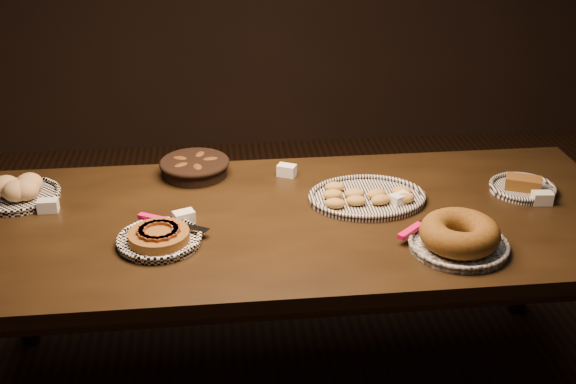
{
  "coord_description": "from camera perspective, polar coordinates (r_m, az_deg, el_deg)",
  "views": [
    {
      "loc": [
        -0.25,
        -2.21,
        1.94
      ],
      "look_at": [
        -0.01,
        0.05,
        0.82
      ],
      "focal_mm": 45.0,
      "sensor_mm": 36.0,
      "label": 1
    }
  ],
  "objects": [
    {
      "name": "madeleine_platter",
      "position": [
        2.63,
        6.21,
        -0.38
      ],
      "size": [
        0.42,
        0.34,
        0.05
      ],
      "rotation": [
        0.0,
        0.0,
        -0.19
      ],
      "color": "black",
      "rests_on": "buffet_table"
    },
    {
      "name": "croissant_basket",
      "position": [
        2.83,
        -7.39,
        2.06
      ],
      "size": [
        0.27,
        0.27,
        0.07
      ],
      "rotation": [
        0.0,
        0.0,
        -0.03
      ],
      "color": "black",
      "rests_on": "buffet_table"
    },
    {
      "name": "tent_cards",
      "position": [
        2.6,
        0.48,
        -0.44
      ],
      "size": [
        1.83,
        0.42,
        0.04
      ],
      "color": "white",
      "rests_on": "buffet_table"
    },
    {
      "name": "buffet_table",
      "position": [
        2.56,
        0.27,
        -3.37
      ],
      "size": [
        2.4,
        1.0,
        0.75
      ],
      "color": "black",
      "rests_on": "ground"
    },
    {
      "name": "loaf_plate",
      "position": [
        2.83,
        18.05,
        0.38
      ],
      "size": [
        0.25,
        0.25,
        0.06
      ],
      "rotation": [
        0.0,
        0.0,
        -0.42
      ],
      "color": "black",
      "rests_on": "buffet_table"
    },
    {
      "name": "ground",
      "position": [
        2.95,
        0.25,
        -14.85
      ],
      "size": [
        5.0,
        5.0,
        0.0
      ],
      "primitive_type": "plane",
      "color": "black",
      "rests_on": "ground"
    },
    {
      "name": "apple_tart_plate",
      "position": [
        2.39,
        -10.14,
        -3.57
      ],
      "size": [
        0.31,
        0.3,
        0.05
      ],
      "rotation": [
        0.0,
        0.0,
        0.37
      ],
      "color": "white",
      "rests_on": "buffet_table"
    },
    {
      "name": "bundt_cake_plate",
      "position": [
        2.37,
        13.36,
        -3.46
      ],
      "size": [
        0.35,
        0.39,
        0.1
      ],
      "rotation": [
        0.0,
        0.0,
        -0.21
      ],
      "color": "black",
      "rests_on": "buffet_table"
    },
    {
      "name": "bread_roll_plate",
      "position": [
        2.79,
        -20.45,
        0.07
      ],
      "size": [
        0.29,
        0.29,
        0.09
      ],
      "rotation": [
        0.0,
        0.0,
        -0.1
      ],
      "color": "white",
      "rests_on": "buffet_table"
    }
  ]
}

